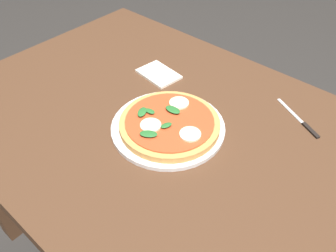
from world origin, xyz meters
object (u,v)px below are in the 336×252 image
object	(u,v)px
dining_table	(172,153)
napkin	(159,74)
pizza	(168,123)
knife	(302,122)
serving_tray	(168,127)

from	to	relation	value
dining_table	napkin	world-z (taller)	napkin
pizza	knife	size ratio (longest dim) A/B	1.62
dining_table	serving_tray	distance (m)	0.11
dining_table	knife	world-z (taller)	knife
pizza	serving_tray	bearing A→B (deg)	161.59
dining_table	napkin	xyz separation A→B (m)	(-0.20, 0.16, 0.10)
dining_table	pizza	world-z (taller)	pizza
dining_table	pizza	bearing A→B (deg)	-110.39
pizza	dining_table	bearing A→B (deg)	69.61
knife	dining_table	bearing A→B (deg)	-135.30
napkin	dining_table	bearing A→B (deg)	-38.78
serving_tray	pizza	xyz separation A→B (m)	(0.00, -0.00, 0.02)
dining_table	serving_tray	xyz separation A→B (m)	(-0.01, -0.01, 0.11)
serving_tray	pizza	size ratio (longest dim) A/B	1.14
dining_table	pizza	xyz separation A→B (m)	(-0.00, -0.01, 0.12)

